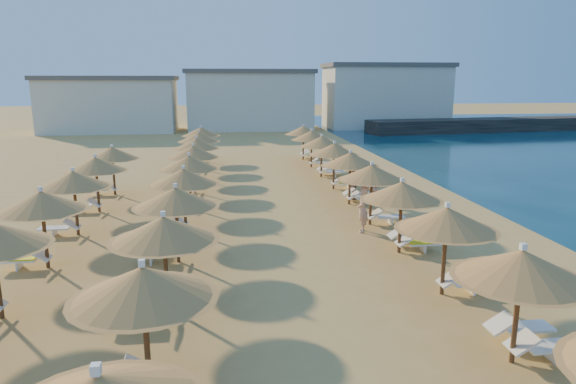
{
  "coord_description": "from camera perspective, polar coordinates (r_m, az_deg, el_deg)",
  "views": [
    {
      "loc": [
        -2.54,
        -17.62,
        6.09
      ],
      "look_at": [
        0.23,
        4.0,
        1.3
      ],
      "focal_mm": 32.0,
      "sensor_mm": 36.0,
      "label": 1
    }
  ],
  "objects": [
    {
      "name": "beachgoer_b",
      "position": [
        25.75,
        9.4,
        0.43
      ],
      "size": [
        0.97,
        1.02,
        1.65
      ],
      "primitive_type": "imported",
      "rotation": [
        0.0,
        0.0,
        -0.98
      ],
      "color": "tan",
      "rests_on": "ground"
    },
    {
      "name": "hotel_blocks",
      "position": [
        64.78,
        -2.87,
        10.27
      ],
      "size": [
        49.63,
        10.05,
        8.1
      ],
      "color": "silver",
      "rests_on": "ground"
    },
    {
      "name": "parasol_row_east",
      "position": [
        21.86,
        9.28,
        2.04
      ],
      "size": [
        2.91,
        39.85,
        2.74
      ],
      "color": "brown",
      "rests_on": "ground"
    },
    {
      "name": "jetty",
      "position": [
        66.7,
        21.22,
        6.97
      ],
      "size": [
        30.26,
        7.63,
        1.5
      ],
      "primitive_type": "cube",
      "rotation": [
        0.0,
        0.0,
        0.12
      ],
      "color": "black",
      "rests_on": "ground"
    },
    {
      "name": "loungers",
      "position": [
        21.11,
        -4.3,
        -3.43
      ],
      "size": [
        15.01,
        38.41,
        0.66
      ],
      "color": "white",
      "rests_on": "ground"
    },
    {
      "name": "ground",
      "position": [
        18.81,
        0.86,
        -6.49
      ],
      "size": [
        220.0,
        220.0,
        0.0
      ],
      "primitive_type": "plane",
      "color": "tan",
      "rests_on": "ground"
    },
    {
      "name": "parasol_row_west",
      "position": [
        21.03,
        -11.52,
        1.54
      ],
      "size": [
        2.91,
        39.85,
        2.74
      ],
      "color": "brown",
      "rests_on": "ground"
    },
    {
      "name": "beachgoer_c",
      "position": [
        26.74,
        7.25,
        1.01
      ],
      "size": [
        0.81,
        1.09,
        1.71
      ],
      "primitive_type": "imported",
      "rotation": [
        0.0,
        0.0,
        -1.13
      ],
      "color": "tan",
      "rests_on": "ground"
    },
    {
      "name": "parasol_row_inland",
      "position": [
        20.03,
        -24.09,
        0.16
      ],
      "size": [
        2.91,
        21.38,
        2.74
      ],
      "color": "brown",
      "rests_on": "ground"
    },
    {
      "name": "beachgoer_a",
      "position": [
        21.0,
        8.3,
        -1.93
      ],
      "size": [
        0.61,
        0.78,
        1.89
      ],
      "primitive_type": "imported",
      "rotation": [
        0.0,
        0.0,
        -1.83
      ],
      "color": "tan",
      "rests_on": "ground"
    }
  ]
}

